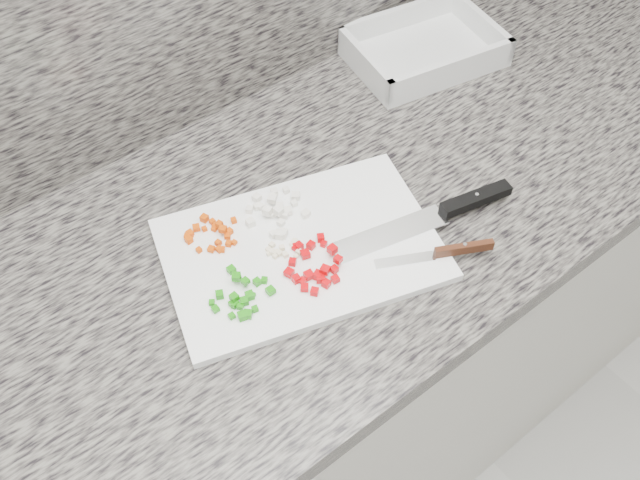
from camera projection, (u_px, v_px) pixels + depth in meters
The scene contains 11 objects.
cabinet at pixel (267, 395), 1.43m from camera, with size 3.92×0.62×0.86m, color white.
countertop at pixel (249, 258), 1.08m from camera, with size 3.96×0.64×0.04m, color #66625A.
cutting_board at pixel (301, 250), 1.05m from camera, with size 0.40×0.27×0.01m, color white.
carrot_pile at pixel (211, 233), 1.06m from camera, with size 0.08×0.08×0.02m.
onion_pile at pixel (276, 211), 1.08m from camera, with size 0.10×0.10×0.02m.
green_pepper_pile at pixel (241, 296), 0.98m from camera, with size 0.09×0.09×0.02m.
red_pepper_pile at pixel (314, 266), 1.02m from camera, with size 0.09×0.09×0.02m.
garlic_pile at pixel (283, 250), 1.04m from camera, with size 0.05×0.05×0.01m.
chef_knife at pixel (447, 210), 1.08m from camera, with size 0.30×0.10×0.02m.
paring_knife at pixel (449, 251), 1.03m from camera, with size 0.16×0.09×0.02m.
tray at pixel (423, 50), 1.34m from camera, with size 0.30×0.24×0.06m.
Camera 1 is at (-0.32, 0.86, 1.73)m, focal length 40.00 mm.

